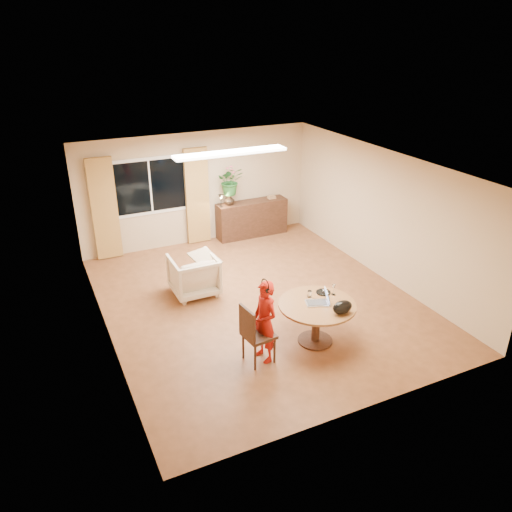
{
  "coord_description": "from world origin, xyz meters",
  "views": [
    {
      "loc": [
        -3.54,
        -7.4,
        4.72
      ],
      "look_at": [
        -0.14,
        -0.2,
        1.04
      ],
      "focal_mm": 35.0,
      "sensor_mm": 36.0,
      "label": 1
    }
  ],
  "objects": [
    {
      "name": "floor",
      "position": [
        0.0,
        0.0,
        0.0
      ],
      "size": [
        6.5,
        6.5,
        0.0
      ],
      "primitive_type": "plane",
      "color": "brown",
      "rests_on": "ground"
    },
    {
      "name": "ceiling",
      "position": [
        0.0,
        0.0,
        2.6
      ],
      "size": [
        6.5,
        6.5,
        0.0
      ],
      "primitive_type": "plane",
      "rotation": [
        3.14,
        0.0,
        0.0
      ],
      "color": "white",
      "rests_on": "wall_back"
    },
    {
      "name": "wall_back",
      "position": [
        0.0,
        3.25,
        1.3
      ],
      "size": [
        5.5,
        0.0,
        5.5
      ],
      "primitive_type": "plane",
      "rotation": [
        1.57,
        0.0,
        0.0
      ],
      "color": "tan",
      "rests_on": "floor"
    },
    {
      "name": "wall_left",
      "position": [
        -2.75,
        0.0,
        1.3
      ],
      "size": [
        0.0,
        6.5,
        6.5
      ],
      "primitive_type": "plane",
      "rotation": [
        1.57,
        0.0,
        1.57
      ],
      "color": "tan",
      "rests_on": "floor"
    },
    {
      "name": "wall_right",
      "position": [
        2.75,
        0.0,
        1.3
      ],
      "size": [
        0.0,
        6.5,
        6.5
      ],
      "primitive_type": "plane",
      "rotation": [
        1.57,
        0.0,
        -1.57
      ],
      "color": "tan",
      "rests_on": "floor"
    },
    {
      "name": "window",
      "position": [
        -1.1,
        3.23,
        1.5
      ],
      "size": [
        1.7,
        0.03,
        1.3
      ],
      "color": "white",
      "rests_on": "wall_back"
    },
    {
      "name": "curtain_left",
      "position": [
        -2.15,
        3.15,
        1.15
      ],
      "size": [
        0.55,
        0.08,
        2.25
      ],
      "primitive_type": "cube",
      "color": "olive",
      "rests_on": "wall_back"
    },
    {
      "name": "curtain_right",
      "position": [
        -0.05,
        3.15,
        1.15
      ],
      "size": [
        0.55,
        0.08,
        2.25
      ],
      "primitive_type": "cube",
      "color": "olive",
      "rests_on": "wall_back"
    },
    {
      "name": "ceiling_panel",
      "position": [
        0.0,
        1.2,
        2.57
      ],
      "size": [
        2.2,
        0.35,
        0.05
      ],
      "primitive_type": "cube",
      "color": "white",
      "rests_on": "ceiling"
    },
    {
      "name": "dining_table",
      "position": [
        0.28,
        -1.6,
        0.56
      ],
      "size": [
        1.24,
        1.24,
        0.71
      ],
      "color": "brown",
      "rests_on": "floor"
    },
    {
      "name": "dining_chair",
      "position": [
        -0.78,
        -1.67,
        0.49
      ],
      "size": [
        0.52,
        0.49,
        0.99
      ],
      "primitive_type": null,
      "rotation": [
        0.0,
        0.0,
        0.12
      ],
      "color": "black",
      "rests_on": "floor"
    },
    {
      "name": "child",
      "position": [
        -0.68,
        -1.65,
        0.66
      ],
      "size": [
        0.53,
        0.4,
        1.33
      ],
      "primitive_type": "imported",
      "rotation": [
        0.0,
        0.0,
        -1.4
      ],
      "color": "red",
      "rests_on": "floor"
    },
    {
      "name": "laptop",
      "position": [
        0.28,
        -1.58,
        0.83
      ],
      "size": [
        0.43,
        0.36,
        0.25
      ],
      "primitive_type": null,
      "rotation": [
        0.0,
        0.0,
        -0.34
      ],
      "color": "#B7B7BC",
      "rests_on": "dining_table"
    },
    {
      "name": "tumbler",
      "position": [
        0.29,
        -1.35,
        0.76
      ],
      "size": [
        0.09,
        0.09,
        0.11
      ],
      "primitive_type": null,
      "rotation": [
        0.0,
        0.0,
        -0.2
      ],
      "color": "white",
      "rests_on": "dining_table"
    },
    {
      "name": "wine_glass",
      "position": [
        0.68,
        -1.46,
        0.8
      ],
      "size": [
        0.07,
        0.07,
        0.19
      ],
      "primitive_type": null,
      "rotation": [
        0.0,
        0.0,
        -0.07
      ],
      "color": "white",
      "rests_on": "dining_table"
    },
    {
      "name": "pot_lid",
      "position": [
        0.56,
        -1.33,
        0.73
      ],
      "size": [
        0.3,
        0.3,
        0.04
      ],
      "primitive_type": null,
      "rotation": [
        0.0,
        0.0,
        0.28
      ],
      "color": "white",
      "rests_on": "dining_table"
    },
    {
      "name": "handbag",
      "position": [
        0.47,
        -2.01,
        0.82
      ],
      "size": [
        0.35,
        0.22,
        0.22
      ],
      "primitive_type": null,
      "rotation": [
        0.0,
        0.0,
        0.1
      ],
      "color": "black",
      "rests_on": "dining_table"
    },
    {
      "name": "armchair",
      "position": [
        -0.98,
        0.8,
        0.39
      ],
      "size": [
        0.84,
        0.86,
        0.79
      ],
      "primitive_type": "imported",
      "rotation": [
        0.0,
        0.0,
        3.14
      ],
      "color": "beige",
      "rests_on": "floor"
    },
    {
      "name": "throw",
      "position": [
        -0.76,
        0.76,
        0.8
      ],
      "size": [
        0.6,
        0.66,
        0.03
      ],
      "primitive_type": null,
      "rotation": [
        0.0,
        0.0,
        0.31
      ],
      "color": "beige",
      "rests_on": "armchair"
    },
    {
      "name": "sideboard",
      "position": [
        1.27,
        3.01,
        0.44
      ],
      "size": [
        1.75,
        0.43,
        0.88
      ],
      "primitive_type": "cube",
      "color": "black",
      "rests_on": "floor"
    },
    {
      "name": "vase",
      "position": [
        0.69,
        3.01,
        1.0
      ],
      "size": [
        0.3,
        0.3,
        0.25
      ],
      "primitive_type": "imported",
      "rotation": [
        0.0,
        0.0,
        -0.31
      ],
      "color": "black",
      "rests_on": "sideboard"
    },
    {
      "name": "bouquet",
      "position": [
        0.73,
        3.01,
        1.45
      ],
      "size": [
        0.7,
        0.64,
        0.66
      ],
      "primitive_type": "imported",
      "rotation": [
        0.0,
        0.0,
        -0.24
      ],
      "color": "#2A6525",
      "rests_on": "vase"
    },
    {
      "name": "book_stack",
      "position": [
        1.81,
        3.01,
        0.91
      ],
      "size": [
        0.18,
        0.14,
        0.07
      ],
      "primitive_type": null,
      "rotation": [
        0.0,
        0.0,
        -0.02
      ],
      "color": "olive",
      "rests_on": "sideboard"
    },
    {
      "name": "desk_lamp",
      "position": [
        0.46,
        2.96,
        1.03
      ],
      "size": [
        0.14,
        0.14,
        0.31
      ],
      "primitive_type": null,
      "rotation": [
        0.0,
        0.0,
        0.1
      ],
      "color": "black",
      "rests_on": "sideboard"
    }
  ]
}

